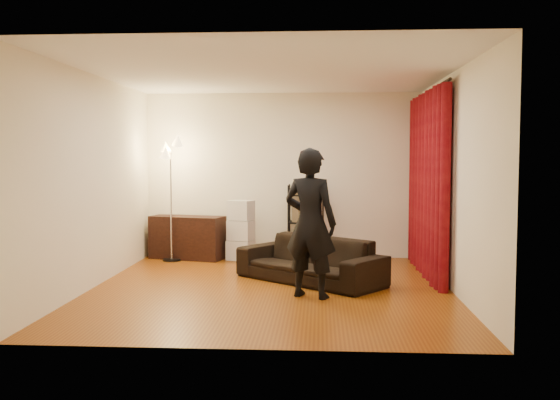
# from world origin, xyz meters

# --- Properties ---
(floor) EXTENTS (5.00, 5.00, 0.00)m
(floor) POSITION_xyz_m (0.00, 0.00, 0.00)
(floor) COLOR #874810
(floor) RESTS_ON ground
(ceiling) EXTENTS (5.00, 5.00, 0.00)m
(ceiling) POSITION_xyz_m (0.00, 0.00, 2.70)
(ceiling) COLOR white
(ceiling) RESTS_ON ground
(wall_back) EXTENTS (5.00, 0.00, 5.00)m
(wall_back) POSITION_xyz_m (0.00, 2.50, 1.35)
(wall_back) COLOR white
(wall_back) RESTS_ON ground
(wall_front) EXTENTS (5.00, 0.00, 5.00)m
(wall_front) POSITION_xyz_m (0.00, -2.50, 1.35)
(wall_front) COLOR white
(wall_front) RESTS_ON ground
(wall_left) EXTENTS (0.00, 5.00, 5.00)m
(wall_left) POSITION_xyz_m (-2.25, 0.00, 1.35)
(wall_left) COLOR white
(wall_left) RESTS_ON ground
(wall_right) EXTENTS (0.00, 5.00, 5.00)m
(wall_right) POSITION_xyz_m (2.25, 0.00, 1.35)
(wall_right) COLOR white
(wall_right) RESTS_ON ground
(curtain_rod) EXTENTS (0.04, 2.65, 0.04)m
(curtain_rod) POSITION_xyz_m (2.15, 1.12, 2.58)
(curtain_rod) COLOR black
(curtain_rod) RESTS_ON wall_right
(curtain) EXTENTS (0.22, 2.65, 2.55)m
(curtain) POSITION_xyz_m (2.13, 1.12, 1.28)
(curtain) COLOR maroon
(curtain) RESTS_ON ground
(sofa) EXTENTS (2.07, 1.88, 0.59)m
(sofa) POSITION_xyz_m (0.49, 0.44, 0.30)
(sofa) COLOR black
(sofa) RESTS_ON ground
(person) EXTENTS (0.76, 0.64, 1.76)m
(person) POSITION_xyz_m (0.51, -0.45, 0.88)
(person) COLOR black
(person) RESTS_ON ground
(media_cabinet) EXTENTS (1.27, 0.74, 0.70)m
(media_cabinet) POSITION_xyz_m (-1.53, 2.21, 0.35)
(media_cabinet) COLOR black
(media_cabinet) RESTS_ON ground
(storage_boxes) EXTENTS (0.47, 0.42, 0.97)m
(storage_boxes) POSITION_xyz_m (-0.65, 2.13, 0.48)
(storage_boxes) COLOR silver
(storage_boxes) RESTS_ON ground
(wire_shelf) EXTENTS (0.65, 0.56, 1.21)m
(wire_shelf) POSITION_xyz_m (0.39, 2.26, 0.61)
(wire_shelf) COLOR black
(wire_shelf) RESTS_ON ground
(floor_lamp) EXTENTS (0.36, 0.36, 1.92)m
(floor_lamp) POSITION_xyz_m (-1.75, 1.99, 0.96)
(floor_lamp) COLOR silver
(floor_lamp) RESTS_ON ground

